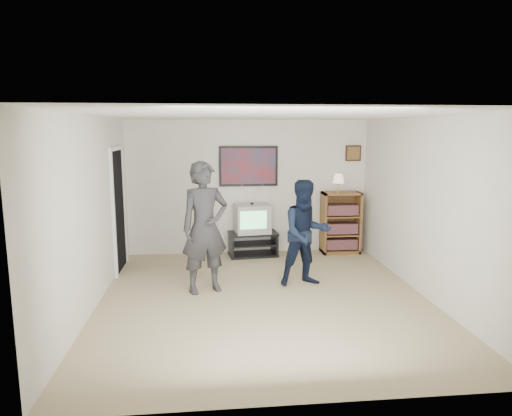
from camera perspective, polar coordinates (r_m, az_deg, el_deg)
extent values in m
cube|color=#8A7857|center=(6.46, 1.02, -11.26)|extent=(4.50, 5.00, 0.01)
cube|color=white|center=(6.03, 1.09, 11.52)|extent=(4.50, 5.00, 0.01)
cube|color=beige|center=(8.58, -0.96, 2.60)|extent=(4.50, 0.01, 2.50)
cube|color=beige|center=(6.26, -19.83, -0.61)|extent=(0.01, 5.00, 2.50)
cube|color=beige|center=(6.77, 20.32, 0.09)|extent=(0.01, 5.00, 2.50)
cube|color=black|center=(8.47, -0.38, -3.18)|extent=(0.93, 0.58, 0.04)
cube|color=black|center=(8.56, -0.38, -5.81)|extent=(0.93, 0.58, 0.04)
cube|color=black|center=(8.48, -3.17, -4.57)|extent=(0.09, 0.48, 0.44)
cube|color=black|center=(8.56, 2.39, -4.43)|extent=(0.09, 0.48, 0.44)
imported|color=#2A292C|center=(6.53, -6.41, -2.45)|extent=(0.80, 0.66, 1.88)
imported|color=black|center=(6.83, 6.26, -3.14)|extent=(0.86, 0.72, 1.60)
cube|color=white|center=(6.63, -6.24, 0.50)|extent=(0.07, 0.12, 0.03)
cube|color=white|center=(6.99, 6.02, -1.45)|extent=(0.08, 0.14, 0.04)
cube|color=black|center=(8.52, -0.95, 5.25)|extent=(1.10, 0.03, 0.75)
cube|color=white|center=(8.48, -4.70, 7.23)|extent=(0.28, 0.02, 0.14)
cube|color=black|center=(8.91, 12.06, 6.71)|extent=(0.30, 0.03, 0.30)
cube|color=black|center=(7.84, -16.86, -0.34)|extent=(0.03, 0.85, 2.00)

